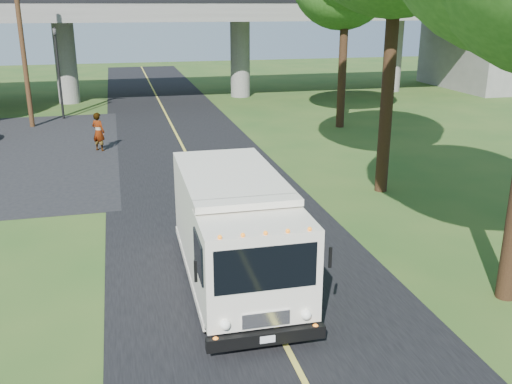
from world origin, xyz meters
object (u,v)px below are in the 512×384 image
object	(u,v)px
pedestrian	(98,132)
step_van	(235,228)
traffic_signal	(58,64)
utility_pole	(22,41)

from	to	relation	value
pedestrian	step_van	bearing A→B (deg)	141.61
traffic_signal	step_van	size ratio (longest dim) A/B	0.83
traffic_signal	step_van	world-z (taller)	traffic_signal
utility_pole	step_van	world-z (taller)	utility_pole
traffic_signal	pedestrian	distance (m)	9.04
utility_pole	step_van	xyz separation A→B (m)	(7.09, -20.83, -3.17)
traffic_signal	pedestrian	world-z (taller)	traffic_signal
traffic_signal	pedestrian	size ratio (longest dim) A/B	2.91
utility_pole	traffic_signal	bearing A→B (deg)	53.13
step_van	pedestrian	xyz separation A→B (m)	(-3.39, 14.37, -0.54)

